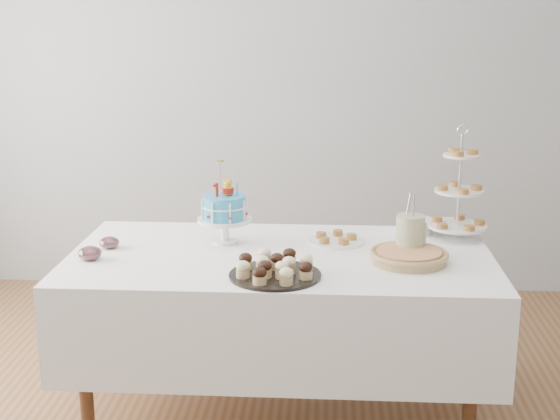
# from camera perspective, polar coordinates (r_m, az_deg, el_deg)

# --- Properties ---
(walls) EXTENTS (5.04, 4.04, 2.70)m
(walls) POSITION_cam_1_polar(r_m,az_deg,el_deg) (3.12, -0.30, 5.28)
(walls) COLOR #989B9D
(walls) RESTS_ON floor
(table) EXTENTS (1.92, 1.02, 0.77)m
(table) POSITION_cam_1_polar(r_m,az_deg,el_deg) (3.62, 0.04, -6.66)
(table) COLOR white
(table) RESTS_ON floor
(birthday_cake) EXTENTS (0.26, 0.26, 0.40)m
(birthday_cake) POSITION_cam_1_polar(r_m,az_deg,el_deg) (3.69, -4.07, -0.81)
(birthday_cake) COLOR white
(birthday_cake) RESTS_ON table
(cupcake_tray) EXTENTS (0.39, 0.39, 0.09)m
(cupcake_tray) POSITION_cam_1_polar(r_m,az_deg,el_deg) (3.24, -0.36, -4.18)
(cupcake_tray) COLOR black
(cupcake_tray) RESTS_ON table
(pie) EXTENTS (0.35, 0.35, 0.05)m
(pie) POSITION_cam_1_polar(r_m,az_deg,el_deg) (3.47, 9.41, -3.31)
(pie) COLOR tan
(pie) RESTS_ON table
(tiered_stand) EXTENTS (0.29, 0.29, 0.55)m
(tiered_stand) POSITION_cam_1_polar(r_m,az_deg,el_deg) (3.83, 12.97, 1.32)
(tiered_stand) COLOR silver
(tiered_stand) RESTS_ON table
(plate_stack) EXTENTS (0.18, 0.18, 0.07)m
(plate_stack) POSITION_cam_1_polar(r_m,az_deg,el_deg) (3.94, 9.82, -1.12)
(plate_stack) COLOR white
(plate_stack) RESTS_ON table
(pastry_plate) EXTENTS (0.26, 0.26, 0.04)m
(pastry_plate) POSITION_cam_1_polar(r_m,az_deg,el_deg) (3.73, 4.10, -2.13)
(pastry_plate) COLOR white
(pastry_plate) RESTS_ON table
(jam_bowl_a) EXTENTS (0.11, 0.11, 0.06)m
(jam_bowl_a) POSITION_cam_1_polar(r_m,az_deg,el_deg) (3.56, -13.74, -3.10)
(jam_bowl_a) COLOR silver
(jam_bowl_a) RESTS_ON table
(jam_bowl_b) EXTENTS (0.09, 0.09, 0.06)m
(jam_bowl_b) POSITION_cam_1_polar(r_m,az_deg,el_deg) (3.71, -12.38, -2.35)
(jam_bowl_b) COLOR silver
(jam_bowl_b) RESTS_ON table
(utensil_pitcher) EXTENTS (0.13, 0.13, 0.29)m
(utensil_pitcher) POSITION_cam_1_polar(r_m,az_deg,el_deg) (3.54, 9.50, -1.74)
(utensil_pitcher) COLOR beige
(utensil_pitcher) RESTS_ON table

